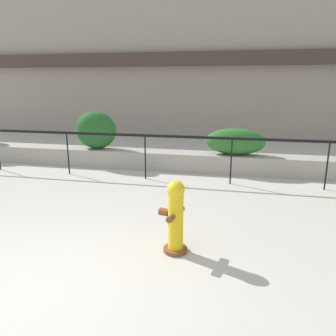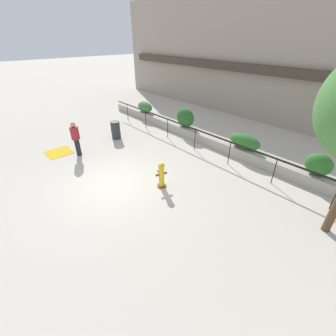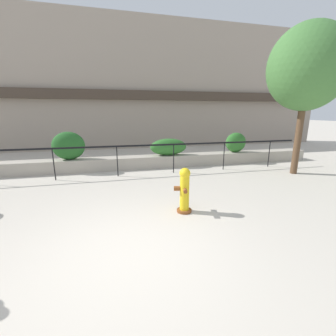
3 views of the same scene
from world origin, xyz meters
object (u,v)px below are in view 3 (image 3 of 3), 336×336
at_px(hedge_bush_2, 168,147).
at_px(fire_hydrant, 184,190).
at_px(hedge_bush_3, 236,142).
at_px(street_tree, 308,68).
at_px(hedge_bush_1, 69,146).

height_order(hedge_bush_2, fire_hydrant, hedge_bush_2).
distance_m(hedge_bush_3, fire_hydrant, 6.11).
relative_size(fire_hydrant, street_tree, 0.20).
bearing_deg(hedge_bush_3, hedge_bush_1, 180.00).
bearing_deg(hedge_bush_2, hedge_bush_3, 0.00).
distance_m(hedge_bush_3, street_tree, 3.88).
distance_m(fire_hydrant, street_tree, 6.58).
relative_size(hedge_bush_1, fire_hydrant, 1.14).
xyz_separation_m(hedge_bush_2, street_tree, (4.46, -2.30, 2.96)).
bearing_deg(street_tree, hedge_bush_2, 152.69).
height_order(hedge_bush_1, hedge_bush_2, hedge_bush_1).
bearing_deg(hedge_bush_2, fire_hydrant, -99.26).
bearing_deg(hedge_bush_3, fire_hydrant, -130.70).
bearing_deg(hedge_bush_1, street_tree, -15.20).
bearing_deg(hedge_bush_2, hedge_bush_1, 180.00).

